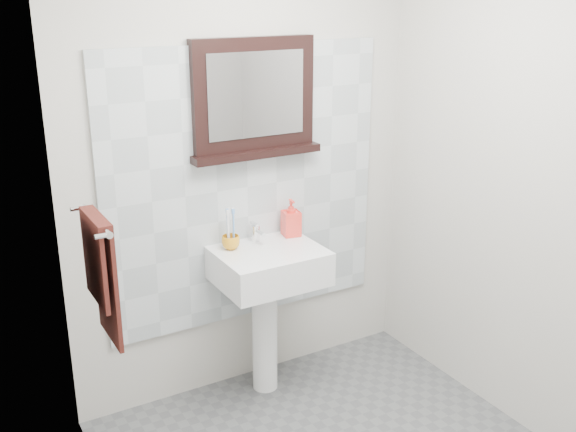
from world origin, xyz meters
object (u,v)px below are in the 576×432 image
(toothbrush_cup, at_px, (231,242))
(pedestal_sink, at_px, (268,281))
(soap_dispenser, at_px, (291,218))
(hand_towel, at_px, (101,269))
(framed_mirror, at_px, (254,101))

(toothbrush_cup, bearing_deg, pedestal_sink, -30.82)
(pedestal_sink, distance_m, toothbrush_cup, 0.29)
(pedestal_sink, xyz_separation_m, soap_dispenser, (0.21, 0.12, 0.29))
(toothbrush_cup, height_order, soap_dispenser, soap_dispenser)
(hand_towel, bearing_deg, toothbrush_cup, 29.11)
(toothbrush_cup, distance_m, soap_dispenser, 0.38)
(pedestal_sink, relative_size, toothbrush_cup, 10.12)
(toothbrush_cup, relative_size, framed_mirror, 0.13)
(toothbrush_cup, height_order, framed_mirror, framed_mirror)
(pedestal_sink, xyz_separation_m, toothbrush_cup, (-0.17, 0.10, 0.22))
(soap_dispenser, height_order, framed_mirror, framed_mirror)
(framed_mirror, xyz_separation_m, hand_towel, (-0.98, -0.52, -0.53))
(pedestal_sink, bearing_deg, soap_dispenser, 29.39)
(toothbrush_cup, xyz_separation_m, hand_towel, (-0.78, -0.44, 0.18))
(pedestal_sink, height_order, soap_dispenser, soap_dispenser)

